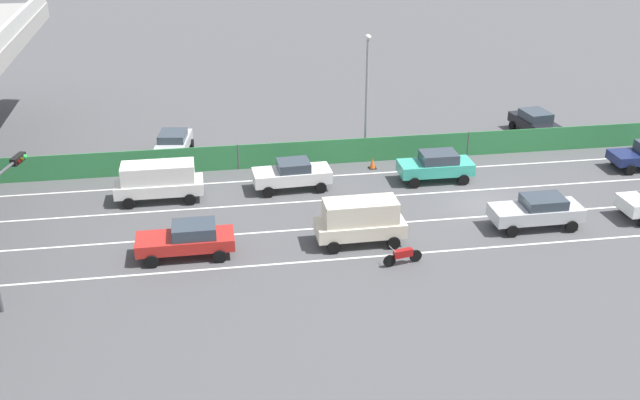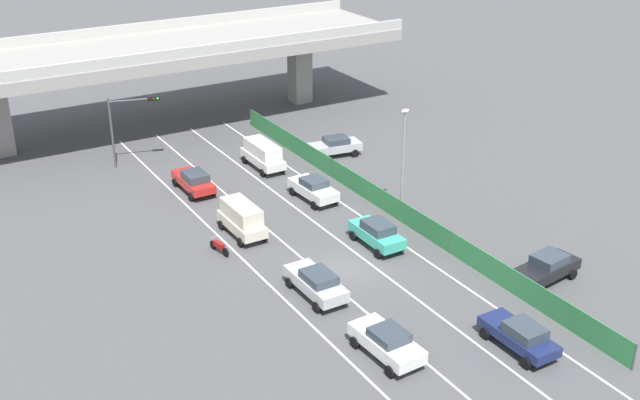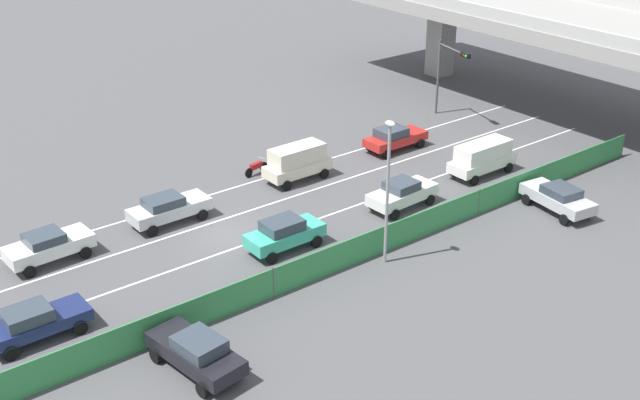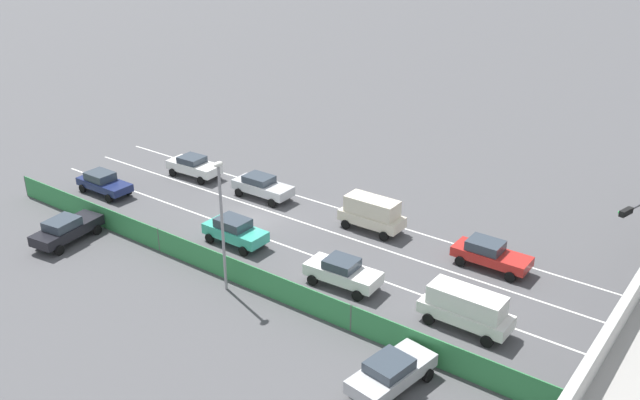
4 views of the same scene
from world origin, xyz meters
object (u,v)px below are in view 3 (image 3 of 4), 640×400
car_sedan_silver (168,208)px  street_lamp (388,180)px  car_sedan_red (394,137)px  parked_wagon_silver (558,197)px  car_van_cream (297,161)px  car_hatchback_white (402,193)px  car_van_white (483,157)px  motorcycle (256,167)px  traffic_cone (360,243)px  car_sedan_white (48,245)px  traffic_light (449,66)px  car_sedan_navy (35,321)px  car_taxi_teal (284,233)px  parked_sedan_dark (196,351)px

car_sedan_silver → street_lamp: (10.79, 6.62, 3.71)m
car_sedan_red → parked_wagon_silver: 12.91m
car_van_cream → car_hatchback_white: car_van_cream is taller
car_van_white → car_hatchback_white: (0.38, -7.37, -0.30)m
motorcycle → traffic_cone: 11.62m
car_sedan_silver → parked_wagon_silver: size_ratio=0.99×
car_sedan_red → car_sedan_white: size_ratio=1.03×
car_van_white → traffic_light: (-8.82, 5.82, 2.88)m
car_sedan_navy → car_sedan_silver: bearing=122.8°
car_van_cream → car_taxi_teal: (6.82, -5.89, -0.31)m
car_van_cream → car_sedan_red: size_ratio=0.95×
car_van_white → car_sedan_white: 26.72m
car_hatchback_white → motorcycle: car_hatchback_white is taller
parked_wagon_silver → car_hatchback_white: bearing=-131.3°
car_hatchback_white → traffic_light: 16.39m
car_van_white → car_sedan_red: size_ratio=1.04×
traffic_light → street_lamp: street_lamp is taller
car_sedan_navy → traffic_cone: car_sedan_navy is taller
car_van_cream → traffic_light: 16.08m
car_sedan_silver → car_van_white: size_ratio=0.97×
car_van_white → car_hatchback_white: bearing=-87.1°
car_sedan_navy → car_sedan_white: size_ratio=1.00×
car_taxi_teal → traffic_light: (-9.08, 21.56, 3.14)m
street_lamp → car_van_white: bearing=110.0°
parked_sedan_dark → street_lamp: street_lamp is taller
car_sedan_silver → car_taxi_teal: bearing=27.2°
parked_sedan_dark → traffic_light: size_ratio=0.84×
car_taxi_teal → car_hatchback_white: bearing=89.2°
car_hatchback_white → traffic_cone: bearing=-66.3°
car_van_cream → parked_wagon_silver: car_van_cream is taller
car_van_cream → car_sedan_red: car_van_cream is taller
car_sedan_silver → traffic_light: 25.24m
car_hatchback_white → street_lamp: size_ratio=0.58×
car_van_cream → parked_sedan_dark: size_ratio=0.90×
car_van_white → traffic_light: 10.95m
car_sedan_white → parked_sedan_dark: (12.54, 1.44, 0.01)m
motorcycle → street_lamp: bearing=-4.6°
car_sedan_navy → parked_wagon_silver: (6.18, 28.38, 0.00)m
car_sedan_red → car_sedan_silver: bearing=-89.0°
traffic_light → traffic_cone: 21.96m
motorcycle → car_hatchback_white: bearing=23.3°
car_sedan_white → car_hatchback_white: bearing=70.7°
car_hatchback_white → traffic_light: traffic_light is taller
car_sedan_navy → car_taxi_teal: car_taxi_teal is taller
motorcycle → parked_sedan_dark: bearing=-40.7°
car_hatchback_white → car_sedan_white: car_hatchback_white is taller
car_sedan_navy → traffic_cone: size_ratio=6.89×
car_sedan_white → street_lamp: 17.65m
car_hatchback_white → traffic_cone: (2.26, -5.16, -0.62)m
car_sedan_white → traffic_cone: bearing=56.9°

